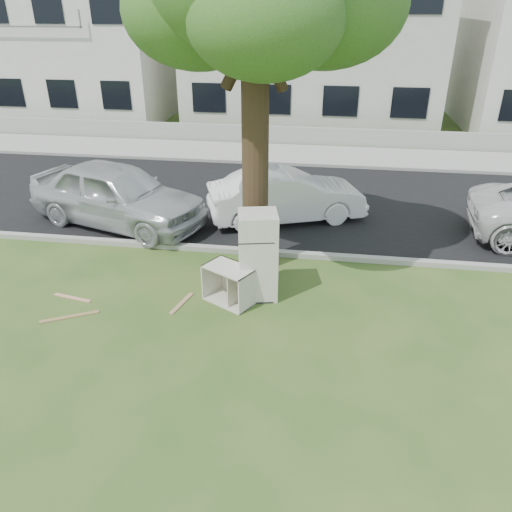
# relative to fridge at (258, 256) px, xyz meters

# --- Properties ---
(ground) EXTENTS (120.00, 120.00, 0.00)m
(ground) POSITION_rel_fridge_xyz_m (0.18, -0.66, -0.88)
(ground) COLOR #2B4D1B
(road) EXTENTS (120.00, 7.00, 0.01)m
(road) POSITION_rel_fridge_xyz_m (0.18, 5.34, -0.88)
(road) COLOR black
(road) RESTS_ON ground
(kerb_near) EXTENTS (120.00, 0.18, 0.12)m
(kerb_near) POSITION_rel_fridge_xyz_m (0.18, 1.79, -0.88)
(kerb_near) COLOR gray
(kerb_near) RESTS_ON ground
(kerb_far) EXTENTS (120.00, 0.18, 0.12)m
(kerb_far) POSITION_rel_fridge_xyz_m (0.18, 8.89, -0.88)
(kerb_far) COLOR gray
(kerb_far) RESTS_ON ground
(sidewalk) EXTENTS (120.00, 2.80, 0.01)m
(sidewalk) POSITION_rel_fridge_xyz_m (0.18, 10.34, -0.88)
(sidewalk) COLOR gray
(sidewalk) RESTS_ON ground
(low_wall) EXTENTS (120.00, 0.15, 0.70)m
(low_wall) POSITION_rel_fridge_xyz_m (0.18, 11.94, -0.53)
(low_wall) COLOR gray
(low_wall) RESTS_ON ground
(townhouse_left) EXTENTS (10.20, 8.16, 7.04)m
(townhouse_left) POSITION_rel_fridge_xyz_m (-11.82, 16.84, 2.64)
(townhouse_left) COLOR silver
(townhouse_left) RESTS_ON ground
(townhouse_center) EXTENTS (11.22, 8.16, 7.44)m
(townhouse_center) POSITION_rel_fridge_xyz_m (0.18, 16.84, 2.84)
(townhouse_center) COLOR beige
(townhouse_center) RESTS_ON ground
(fridge) EXTENTS (0.85, 0.81, 1.76)m
(fridge) POSITION_rel_fridge_xyz_m (0.00, 0.00, 0.00)
(fridge) COLOR beige
(fridge) RESTS_ON ground
(cabinet) EXTENTS (1.12, 0.99, 0.74)m
(cabinet) POSITION_rel_fridge_xyz_m (-0.50, -0.30, -0.51)
(cabinet) COLOR beige
(cabinet) RESTS_ON ground
(plank_a) EXTENTS (0.98, 0.58, 0.02)m
(plank_a) POSITION_rel_fridge_xyz_m (-3.36, -1.30, -0.87)
(plank_a) COLOR olive
(plank_a) RESTS_ON ground
(plank_b) EXTENTS (0.84, 0.25, 0.02)m
(plank_b) POSITION_rel_fridge_xyz_m (-3.62, -0.67, -0.87)
(plank_b) COLOR tan
(plank_b) RESTS_ON ground
(plank_c) EXTENTS (0.28, 0.80, 0.02)m
(plank_c) POSITION_rel_fridge_xyz_m (-1.42, -0.55, -0.87)
(plank_c) COLOR #A07A59
(plank_c) RESTS_ON ground
(car_center) EXTENTS (4.34, 2.79, 1.35)m
(car_center) POSITION_rel_fridge_xyz_m (0.19, 3.94, -0.21)
(car_center) COLOR silver
(car_center) RESTS_ON ground
(car_left) EXTENTS (5.15, 3.32, 1.63)m
(car_left) POSITION_rel_fridge_xyz_m (-4.10, 3.02, -0.07)
(car_left) COLOR #A9ADB1
(car_left) RESTS_ON ground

